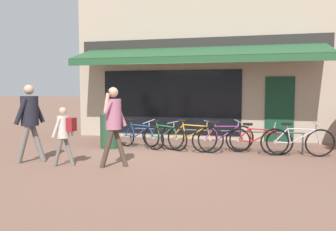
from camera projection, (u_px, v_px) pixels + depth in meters
name	position (u px, v px, depth m)	size (l,w,h in m)	color
ground_plane	(154.00, 154.00, 8.59)	(160.00, 160.00, 0.00)	brown
shop_front	(204.00, 69.00, 12.45)	(8.79, 4.54, 4.94)	tan
bike_rack_rail	(212.00, 133.00, 9.04)	(4.83, 0.04, 0.57)	#47494F
bicycle_blue	(139.00, 136.00, 9.35)	(1.69, 0.87, 0.86)	black
bicycle_green	(163.00, 136.00, 9.24)	(1.53, 0.84, 0.82)	black
bicycle_orange	(191.00, 137.00, 8.92)	(1.83, 0.52, 0.89)	black
bicycle_purple	(223.00, 138.00, 8.79)	(1.64, 0.84, 0.86)	black
bicycle_red	(258.00, 140.00, 8.53)	(1.72, 0.58, 0.83)	black
bicycle_silver	(297.00, 141.00, 8.19)	(1.80, 0.52, 0.88)	black
pedestrian_adult	(113.00, 118.00, 7.01)	(0.57, 0.59, 1.74)	#47382D
pedestrian_child	(64.00, 129.00, 7.13)	(0.49, 0.42, 1.30)	slate
pedestrian_second_adult	(30.00, 115.00, 7.48)	(0.59, 0.70, 1.80)	slate
litter_bin	(110.00, 129.00, 9.43)	(0.55, 0.55, 1.08)	#23472D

